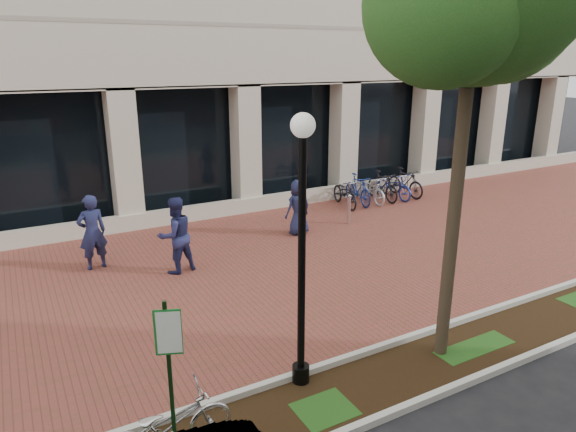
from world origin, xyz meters
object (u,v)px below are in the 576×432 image
locked_bicycle (168,426)px  pedestrian_right (298,207)px  bike_rack_cluster (376,188)px  pedestrian_mid (176,235)px  pedestrian_left (92,232)px  parking_sign (169,361)px  bollard (349,209)px  lamppost (302,241)px

locked_bicycle → pedestrian_right: pedestrian_right is taller
bike_rack_cluster → pedestrian_mid: bearing=-157.3°
pedestrian_left → locked_bicycle: bearing=79.8°
parking_sign → pedestrian_left: parking_sign is taller
bollard → lamppost: bearing=-130.7°
pedestrian_left → pedestrian_right: bearing=169.6°
pedestrian_right → bike_rack_cluster: pedestrian_right is taller
lamppost → bollard: bearing=49.3°
lamppost → pedestrian_mid: size_ratio=2.29×
bike_rack_cluster → pedestrian_right: bearing=-153.3°
pedestrian_right → parking_sign: bearing=43.3°
pedestrian_mid → pedestrian_left: bearing=-47.2°
lamppost → pedestrian_right: bearing=60.2°
lamppost → pedestrian_mid: lamppost is taller
parking_sign → pedestrian_left: bearing=111.4°
pedestrian_right → locked_bicycle: bearing=42.7°
pedestrian_mid → bollard: pedestrian_mid is taller
locked_bicycle → bike_rack_cluster: bearing=-50.2°
lamppost → pedestrian_mid: bearing=94.1°
lamppost → parking_sign: bearing=-164.8°
parking_sign → lamppost: size_ratio=0.52×
pedestrian_left → parking_sign: bearing=80.4°
pedestrian_left → bike_rack_cluster: size_ratio=0.53×
locked_bicycle → pedestrian_mid: (1.95, 5.89, 0.48)m
pedestrian_left → pedestrian_mid: bearing=136.8°
locked_bicycle → pedestrian_right: (5.97, 6.89, 0.37)m
parking_sign → pedestrian_left: 7.18m
parking_sign → bike_rack_cluster: parking_sign is taller
pedestrian_mid → locked_bicycle: bearing=59.3°
parking_sign → locked_bicycle: (-0.07, 0.07, -0.99)m
parking_sign → bollard: 10.52m
lamppost → bike_rack_cluster: lamppost is taller
bike_rack_cluster → lamppost: bearing=-130.0°
parking_sign → locked_bicycle: size_ratio=1.28×
parking_sign → locked_bicycle: 1.00m
pedestrian_right → bike_rack_cluster: bearing=-164.0°
locked_bicycle → pedestrian_left: bearing=-2.2°
bollard → pedestrian_left: bearing=178.9°
pedestrian_left → pedestrian_mid: size_ratio=1.00×
pedestrian_left → bike_rack_cluster: pedestrian_left is taller
parking_sign → pedestrian_right: 9.14m
lamppost → bollard: lamppost is taller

